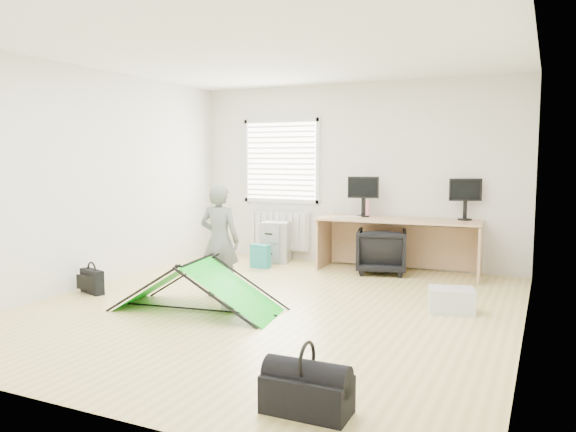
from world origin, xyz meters
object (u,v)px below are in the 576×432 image
at_px(office_chair, 382,251).
at_px(person, 220,241).
at_px(thermos, 368,209).
at_px(laptop_bag, 92,281).
at_px(monitor_right, 465,205).
at_px(storage_crate, 451,300).
at_px(duffel_bag, 307,394).
at_px(kite, 198,286).
at_px(desk, 398,246).
at_px(monitor_left, 363,202).
at_px(filing_cabinet, 277,241).

xyz_separation_m(office_chair, person, (-1.34, -2.08, 0.34)).
distance_m(thermos, laptop_bag, 3.84).
distance_m(monitor_right, office_chair, 1.29).
distance_m(office_chair, storage_crate, 2.04).
height_order(thermos, duffel_bag, thermos).
bearing_deg(kite, monitor_right, 44.51).
height_order(desk, monitor_left, monitor_left).
relative_size(thermos, person, 0.18).
distance_m(desk, duffel_bag, 4.55).
bearing_deg(person, thermos, -121.47).
relative_size(filing_cabinet, monitor_left, 1.41).
distance_m(office_chair, duffel_bag, 4.47).
distance_m(monitor_left, thermos, 0.12).
bearing_deg(monitor_left, filing_cabinet, 166.40).
height_order(office_chair, storage_crate, office_chair).
height_order(office_chair, duffel_bag, office_chair).
relative_size(thermos, laptop_bag, 0.61).
bearing_deg(office_chair, person, 43.61).
xyz_separation_m(filing_cabinet, storage_crate, (2.93, -1.83, -0.19)).
bearing_deg(kite, duffel_bag, -49.50).
relative_size(monitor_left, kite, 0.25).
bearing_deg(person, monitor_right, -140.93).
height_order(monitor_right, kite, monitor_right).
height_order(person, duffel_bag, person).
bearing_deg(storage_crate, office_chair, 126.39).
relative_size(storage_crate, duffel_bag, 0.82).
distance_m(kite, duffel_bag, 2.61).
bearing_deg(storage_crate, person, -170.18).
distance_m(monitor_left, kite, 3.11).
bearing_deg(duffel_bag, monitor_left, 102.67).
distance_m(monitor_left, storage_crate, 2.53).
height_order(office_chair, laptop_bag, office_chair).
bearing_deg(filing_cabinet, kite, -95.02).
bearing_deg(kite, office_chair, 57.02).
distance_m(storage_crate, duffel_bag, 2.81).
height_order(thermos, storage_crate, thermos).
distance_m(filing_cabinet, duffel_bag, 5.22).
bearing_deg(office_chair, storage_crate, 112.85).
relative_size(laptop_bag, duffel_bag, 0.68).
relative_size(monitor_right, office_chair, 0.64).
relative_size(monitor_right, laptop_bag, 1.14).
bearing_deg(office_chair, monitor_left, -43.72).
bearing_deg(storage_crate, thermos, 128.86).
xyz_separation_m(monitor_left, office_chair, (0.33, -0.19, -0.66)).
height_order(monitor_right, storage_crate, monitor_right).
bearing_deg(filing_cabinet, storage_crate, -46.81).
bearing_deg(thermos, monitor_left, 178.20).
relative_size(thermos, office_chair, 0.34).
xyz_separation_m(monitor_right, kite, (-2.28, -3.04, -0.70)).
xyz_separation_m(desk, storage_crate, (1.01, -1.74, -0.25)).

